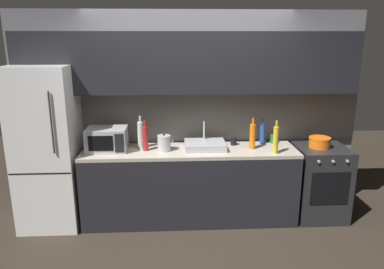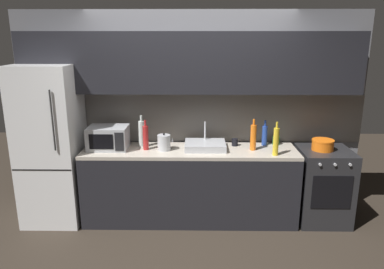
% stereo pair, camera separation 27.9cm
% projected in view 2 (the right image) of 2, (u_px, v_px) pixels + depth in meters
% --- Properties ---
extents(ground_plane, '(10.00, 10.00, 0.00)m').
position_uv_depth(ground_plane, '(188.00, 261.00, 3.69)').
color(ground_plane, '#2D261E').
extents(back_wall, '(4.27, 0.44, 2.50)m').
position_uv_depth(back_wall, '(190.00, 91.00, 4.44)').
color(back_wall, slate).
rests_on(back_wall, ground).
extents(counter_run, '(2.53, 0.60, 0.90)m').
position_uv_depth(counter_run, '(190.00, 185.00, 4.44)').
color(counter_run, black).
rests_on(counter_run, ground).
extents(refrigerator, '(0.68, 0.69, 1.89)m').
position_uv_depth(refrigerator, '(51.00, 145.00, 4.33)').
color(refrigerator, white).
rests_on(refrigerator, ground).
extents(oven_range, '(0.60, 0.62, 0.90)m').
position_uv_depth(oven_range, '(323.00, 185.00, 4.41)').
color(oven_range, '#232326').
rests_on(oven_range, ground).
extents(microwave, '(0.46, 0.35, 0.27)m').
position_uv_depth(microwave, '(108.00, 138.00, 4.32)').
color(microwave, '#A8AAAF').
rests_on(microwave, counter_run).
extents(sink_basin, '(0.48, 0.38, 0.30)m').
position_uv_depth(sink_basin, '(205.00, 145.00, 4.34)').
color(sink_basin, '#ADAFB5').
rests_on(sink_basin, counter_run).
extents(kettle, '(0.19, 0.15, 0.21)m').
position_uv_depth(kettle, '(164.00, 143.00, 4.27)').
color(kettle, '#B7BABF').
rests_on(kettle, counter_run).
extents(wine_bottle_clear, '(0.07, 0.07, 0.39)m').
position_uv_depth(wine_bottle_clear, '(142.00, 134.00, 4.38)').
color(wine_bottle_clear, silver).
rests_on(wine_bottle_clear, counter_run).
extents(wine_bottle_blue, '(0.06, 0.06, 0.31)m').
position_uv_depth(wine_bottle_blue, '(265.00, 135.00, 4.46)').
color(wine_bottle_blue, '#234299').
rests_on(wine_bottle_blue, counter_run).
extents(wine_bottle_orange, '(0.07, 0.07, 0.37)m').
position_uv_depth(wine_bottle_orange, '(253.00, 137.00, 4.26)').
color(wine_bottle_orange, orange).
rests_on(wine_bottle_orange, counter_run).
extents(wine_bottle_yellow, '(0.06, 0.06, 0.38)m').
position_uv_depth(wine_bottle_yellow, '(276.00, 141.00, 4.07)').
color(wine_bottle_yellow, gold).
rests_on(wine_bottle_yellow, counter_run).
extents(wine_bottle_red, '(0.07, 0.07, 0.36)m').
position_uv_depth(wine_bottle_red, '(146.00, 137.00, 4.28)').
color(wine_bottle_red, '#A82323').
rests_on(wine_bottle_red, counter_run).
extents(mug_green, '(0.09, 0.09, 0.10)m').
position_uv_depth(mug_green, '(276.00, 141.00, 4.50)').
color(mug_green, '#1E6B2D').
rests_on(mug_green, counter_run).
extents(mug_dark, '(0.07, 0.07, 0.09)m').
position_uv_depth(mug_dark, '(235.00, 142.00, 4.45)').
color(mug_dark, black).
rests_on(mug_dark, counter_run).
extents(cooking_pot, '(0.25, 0.25, 0.13)m').
position_uv_depth(cooking_pot, '(323.00, 145.00, 4.28)').
color(cooking_pot, orange).
rests_on(cooking_pot, oven_range).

